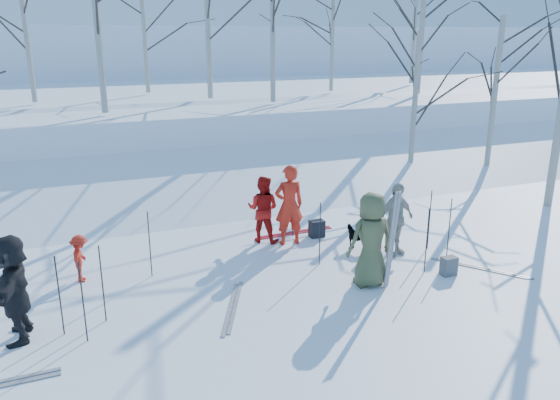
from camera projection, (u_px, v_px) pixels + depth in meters
name	position (u px, v px, depth m)	size (l,w,h in m)	color
ground	(310.00, 288.00, 10.25)	(120.00, 120.00, 0.00)	white
snow_ramp	(211.00, 187.00, 16.40)	(70.00, 9.50, 1.40)	white
snow_plateau	(153.00, 115.00, 25.01)	(70.00, 18.00, 2.20)	white
far_hill	(107.00, 67.00, 43.32)	(90.00, 30.00, 6.00)	white
skier_olive_center	(371.00, 240.00, 10.12)	(0.89, 0.58, 1.81)	#485030
skier_red_north	(289.00, 205.00, 12.14)	(0.67, 0.44, 1.83)	red
skier_redor_behind	(263.00, 209.00, 12.34)	(0.75, 0.58, 1.54)	#B1110D
skier_red_seated	(80.00, 258.00, 10.40)	(0.60, 0.35, 0.93)	red
skier_cream_east	(395.00, 219.00, 11.58)	(0.93, 0.39, 1.59)	beige
skier_grey_west	(13.00, 288.00, 8.31)	(1.59, 0.51, 1.72)	black
dog	(359.00, 238.00, 12.00)	(0.29, 0.64, 0.54)	black
upright_ski_left	(390.00, 241.00, 9.94)	(0.07, 0.02, 1.90)	silver
upright_ski_right	(393.00, 240.00, 10.01)	(0.07, 0.02, 1.90)	silver
ski_pair_b	(295.00, 233.00, 13.06)	(1.90, 0.25, 0.02)	#AF1926
ski_pair_c	(233.00, 307.00, 9.50)	(0.97, 1.81, 0.02)	silver
ski_pair_d	(480.00, 268.00, 11.07)	(1.28, 1.65, 0.02)	silver
ski_pole_a	(320.00, 234.00, 11.08)	(0.02, 0.02, 1.34)	black
ski_pole_b	(59.00, 296.00, 8.47)	(0.02, 0.02, 1.34)	black
ski_pole_c	(427.00, 241.00, 10.72)	(0.02, 0.02, 1.34)	black
ski_pole_d	(83.00, 302.00, 8.28)	(0.02, 0.02, 1.34)	black
ski_pole_e	(150.00, 244.00, 10.54)	(0.02, 0.02, 1.34)	black
ski_pole_f	(102.00, 284.00, 8.87)	(0.02, 0.02, 1.34)	black
ski_pole_g	(449.00, 229.00, 11.35)	(0.02, 0.02, 1.34)	black
ski_pole_h	(293.00, 209.00, 12.68)	(0.02, 0.02, 1.34)	black
ski_pole_i	(285.00, 216.00, 12.21)	(0.02, 0.02, 1.34)	black
ski_pole_j	(429.00, 220.00, 11.92)	(0.02, 0.02, 1.34)	black
backpack_red	(372.00, 250.00, 11.47)	(0.32, 0.22, 0.42)	#AB301A
backpack_grey	(449.00, 266.00, 10.73)	(0.30, 0.20, 0.38)	#4F5156
backpack_dark	(317.00, 229.00, 12.77)	(0.34, 0.24, 0.40)	black
birch_plateau_a	(207.00, 15.00, 20.02)	(4.85, 4.85, 6.07)	silver
birch_plateau_b	(144.00, 33.00, 22.27)	(3.95, 3.95, 4.78)	silver
birch_plateau_c	(415.00, 23.00, 26.48)	(4.62, 4.62, 5.75)	silver
birch_plateau_e	(26.00, 29.00, 19.02)	(4.15, 4.15, 5.07)	silver
birch_plateau_g	(332.00, 43.00, 23.05)	(3.38, 3.38, 3.98)	silver
birch_plateau_i	(273.00, 27.00, 19.10)	(4.25, 4.25, 5.21)	silver
birch_plateau_j	(95.00, 3.00, 16.16)	(5.13, 5.13, 6.47)	silver
birch_edge_c	(494.00, 99.00, 17.52)	(4.18, 4.18, 5.12)	silver
birch_edge_e	(414.00, 108.00, 17.24)	(3.86, 3.86, 4.66)	silver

